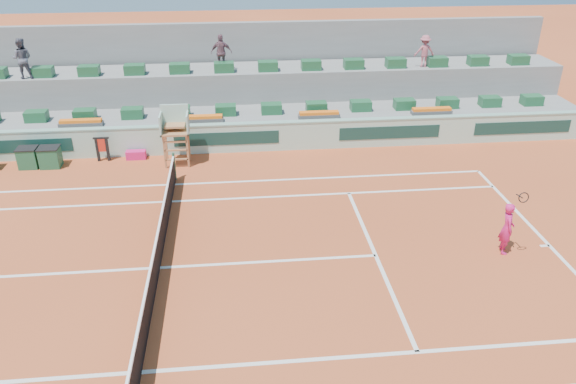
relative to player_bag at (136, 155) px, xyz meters
name	(u,v)px	position (x,y,z in m)	size (l,w,h in m)	color
ground	(160,268)	(1.77, -8.10, -0.18)	(90.00, 90.00, 0.00)	#A74320
seating_tier_lower	(182,122)	(1.77, 2.60, 0.42)	(36.00, 4.00, 1.20)	gray
seating_tier_upper	(183,97)	(1.77, 4.20, 1.12)	(36.00, 2.40, 2.60)	gray
stadium_back_wall	(184,69)	(1.77, 5.80, 2.02)	(36.00, 0.40, 4.40)	gray
player_bag	(136,155)	(0.00, 0.00, 0.00)	(0.80, 0.36, 0.36)	#D61C6C
spectator_left	(22,58)	(-4.93, 3.43, 3.29)	(0.85, 0.66, 1.74)	#4F515D
spectator_mid	(221,53)	(3.67, 3.88, 3.24)	(0.96, 0.40, 1.64)	#6F4A56
spectator_right	(424,51)	(13.09, 3.58, 3.15)	(0.95, 0.54, 1.46)	#A8545F
court_lines	(160,268)	(1.77, -8.10, -0.17)	(23.89, 11.09, 0.01)	silver
tennis_net	(158,253)	(1.77, -8.10, 0.35)	(0.10, 11.97, 1.10)	black
advertising_hoarding	(179,139)	(1.79, 0.39, 0.46)	(36.00, 0.34, 1.26)	#A1CAB6
umpire_chair	(175,127)	(1.77, -0.61, 1.37)	(1.10, 0.90, 2.40)	#9C643B
seat_row_lower	(179,111)	(1.77, 1.70, 1.24)	(32.90, 0.60, 0.44)	#1B532F
seat_row_upper	(180,68)	(1.77, 3.60, 2.64)	(32.90, 0.60, 0.44)	#1B532F
flower_planters	(142,121)	(0.27, 0.90, 1.16)	(26.80, 0.36, 0.28)	#4E4E4E
drink_cooler_a	(50,157)	(-3.28, -0.47, 0.24)	(0.81, 0.70, 0.84)	#1B5133
drink_cooler_b	(28,158)	(-4.13, -0.43, 0.24)	(0.78, 0.67, 0.84)	#1B5133
towel_rack	(102,147)	(-1.30, -0.08, 0.43)	(0.63, 0.10, 1.03)	black
tennis_player	(507,228)	(12.06, -8.26, 0.65)	(0.51, 0.90, 2.28)	#D61C6C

